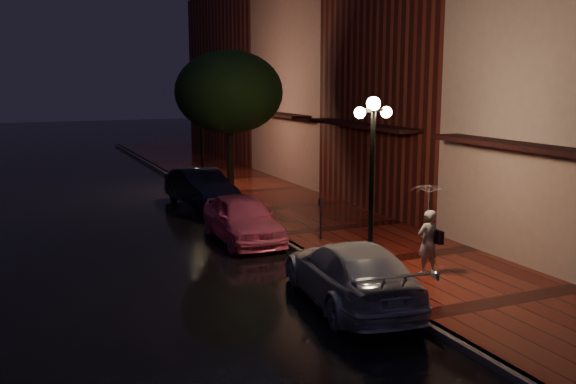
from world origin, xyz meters
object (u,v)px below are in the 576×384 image
street_tree (229,95)px  navy_car (201,187)px  parking_meter (321,215)px  woman_with_umbrella (429,215)px  silver_car (351,273)px  streetlamp_far (202,132)px  pink_car (243,218)px  streetlamp_near (372,177)px

street_tree → navy_car: 3.74m
street_tree → parking_meter: size_ratio=4.72×
street_tree → woman_with_umbrella: street_tree is taller
silver_car → woman_with_umbrella: 2.82m
silver_car → parking_meter: size_ratio=3.88×
streetlamp_far → woman_with_umbrella: size_ratio=1.93×
pink_car → navy_car: 5.90m
street_tree → silver_car: (-1.31, -11.93, -3.55)m
streetlamp_near → pink_car: 5.66m
street_tree → silver_car: bearing=-96.3°
streetlamp_near → parking_meter: bearing=80.6°
streetlamp_far → street_tree: (0.26, -3.01, 1.64)m
navy_car → silver_car: navy_car is taller
streetlamp_far → silver_car: streetlamp_far is taller
streetlamp_near → pink_car: streetlamp_near is taller
streetlamp_near → woman_with_umbrella: bearing=-7.6°
streetlamp_near → parking_meter: (0.65, 3.91, -1.71)m
streetlamp_far → pink_car: (-1.35, -8.84, -1.89)m
navy_car → silver_car: size_ratio=0.90×
street_tree → woman_with_umbrella: (1.25, -11.19, -2.62)m
navy_car → street_tree: bearing=-8.5°
silver_car → pink_car: bearing=-79.3°
streetlamp_near → silver_car: streetlamp_near is taller
navy_car → woman_with_umbrella: (2.46, -11.24, 0.91)m
navy_car → silver_car: 11.98m
silver_car → streetlamp_near: bearing=-130.2°
navy_car → silver_car: bearing=-96.5°
streetlamp_far → silver_car: (-1.05, -14.94, -1.91)m
navy_car → pink_car: bearing=-99.9°
street_tree → silver_car: size_ratio=1.22×
pink_car → woman_with_umbrella: size_ratio=1.87×
woman_with_umbrella → streetlamp_near: bearing=-9.9°
streetlamp_far → street_tree: size_ratio=0.74×
street_tree → pink_car: (-1.61, -5.83, -3.53)m
streetlamp_far → navy_car: size_ratio=1.00×
streetlamp_near → street_tree: size_ratio=0.74×
silver_car → parking_meter: bearing=-101.4°
streetlamp_near → streetlamp_far: size_ratio=1.00×
streetlamp_far → parking_meter: streetlamp_far is taller
navy_car → woman_with_umbrella: 11.54m
streetlamp_near → silver_car: bearing=-138.1°
streetlamp_far → silver_car: size_ratio=0.90×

